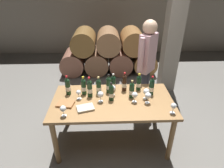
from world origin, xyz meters
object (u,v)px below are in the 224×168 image
object	(u,v)px
wine_glass_1	(63,109)
wine_glass_4	(146,92)
wine_bottle_0	(124,83)
wine_bottle_10	(113,83)
wine_bottle_2	(84,86)
wine_bottle_8	(132,90)
wine_glass_5	(101,95)
sommelier_presenting	(147,61)
leather_ledger	(65,104)
wine_bottle_1	(90,88)
dining_table	(113,106)
wine_bottle_3	(139,83)
wine_bottle_7	(109,85)
wine_glass_0	(113,88)
wine_bottle_4	(111,93)
wine_bottle_6	(99,87)
wine_bottle_9	(68,86)
wine_glass_7	(135,95)
tasting_notebook	(85,108)
wine_glass_2	(174,106)
wine_glass_3	(79,93)
wine_glass_6	(148,96)
wine_bottle_5	(152,87)

from	to	relation	value
wine_glass_1	wine_glass_4	distance (m)	1.15
wine_bottle_0	wine_bottle_10	size ratio (longest dim) A/B	1.12
wine_bottle_2	wine_bottle_8	bearing A→B (deg)	-9.87
wine_glass_5	sommelier_presenting	bearing A→B (deg)	44.93
wine_bottle_0	leather_ledger	distance (m)	0.91
wine_bottle_1	wine_glass_1	distance (m)	0.53
dining_table	wine_bottle_10	bearing A→B (deg)	85.47
wine_bottle_3	wine_bottle_7	bearing A→B (deg)	-172.58
wine_bottle_3	wine_glass_0	world-z (taller)	wine_bottle_3
dining_table	wine_glass_0	xyz separation A→B (m)	(0.01, 0.14, 0.20)
wine_bottle_4	wine_bottle_6	bearing A→B (deg)	136.99
wine_bottle_6	wine_bottle_9	distance (m)	0.45
wine_glass_7	wine_bottle_4	bearing A→B (deg)	168.86
wine_glass_4	wine_glass_5	size ratio (longest dim) A/B	1.01
dining_table	tasting_notebook	bearing A→B (deg)	-152.72
wine_bottle_3	wine_bottle_6	distance (m)	0.61
wine_bottle_9	tasting_notebook	size ratio (longest dim) A/B	1.36
wine_bottle_6	sommelier_presenting	xyz separation A→B (m)	(0.80, 0.58, 0.16)
wine_bottle_1	wine_glass_2	xyz separation A→B (m)	(1.07, -0.43, -0.03)
wine_bottle_2	wine_glass_1	world-z (taller)	wine_bottle_2
wine_bottle_8	dining_table	bearing A→B (deg)	-165.96
wine_bottle_2	wine_bottle_7	distance (m)	0.36
wine_bottle_8	wine_glass_4	xyz separation A→B (m)	(0.20, -0.04, -0.01)
leather_ledger	wine_bottle_1	bearing A→B (deg)	43.93
wine_bottle_4	tasting_notebook	size ratio (longest dim) A/B	1.26
wine_glass_3	wine_glass_6	distance (m)	0.96
wine_bottle_5	tasting_notebook	world-z (taller)	wine_bottle_5
wine_glass_6	wine_glass_4	bearing A→B (deg)	91.26
tasting_notebook	wine_glass_1	bearing A→B (deg)	-167.78
wine_glass_5	wine_glass_3	bearing A→B (deg)	165.90
wine_glass_4	wine_glass_5	distance (m)	0.64
wine_glass_7	tasting_notebook	bearing A→B (deg)	-168.46
wine_glass_1	wine_glass_7	xyz separation A→B (m)	(0.92, 0.27, 0.00)
wine_bottle_4	wine_glass_2	size ratio (longest dim) A/B	1.87
wine_bottle_1	wine_bottle_10	xyz separation A→B (m)	(0.34, 0.18, -0.02)
wine_bottle_6	wine_glass_4	distance (m)	0.68
wine_bottle_8	wine_glass_6	size ratio (longest dim) A/B	1.69
wine_glass_5	wine_bottle_7	bearing A→B (deg)	64.38
wine_bottle_5	tasting_notebook	bearing A→B (deg)	-161.05
wine_bottle_0	wine_bottle_1	world-z (taller)	wine_bottle_1
wine_glass_3	leather_ledger	distance (m)	0.24
wine_glass_4	tasting_notebook	world-z (taller)	wine_glass_4
wine_bottle_3	wine_glass_4	distance (m)	0.26
dining_table	wine_bottle_0	xyz separation A→B (m)	(0.19, 0.26, 0.22)
wine_bottle_4	wine_bottle_6	size ratio (longest dim) A/B	0.98
wine_bottle_7	tasting_notebook	world-z (taller)	wine_bottle_7
wine_glass_7	wine_glass_0	bearing A→B (deg)	147.23
wine_glass_3	wine_glass_7	size ratio (longest dim) A/B	0.93
dining_table	leather_ledger	world-z (taller)	leather_ledger
wine_bottle_3	sommelier_presenting	size ratio (longest dim) A/B	0.16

